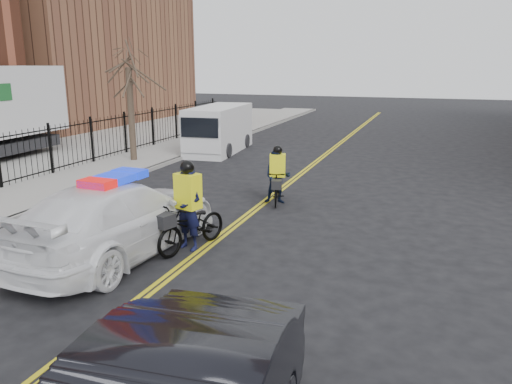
{
  "coord_description": "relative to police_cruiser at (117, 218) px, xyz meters",
  "views": [
    {
      "loc": [
        4.95,
        -8.71,
        4.28
      ],
      "look_at": [
        1.02,
        2.18,
        1.3
      ],
      "focal_mm": 35.0,
      "sensor_mm": 36.0,
      "label": 1
    }
  ],
  "objects": [
    {
      "name": "sidewalk",
      "position": [
        -5.77,
        7.56,
        -0.79
      ],
      "size": [
        3.0,
        60.0,
        0.15
      ],
      "primitive_type": "cube",
      "color": "gray",
      "rests_on": "ground"
    },
    {
      "name": "curb",
      "position": [
        -4.27,
        7.56,
        -0.79
      ],
      "size": [
        0.2,
        60.0,
        0.15
      ],
      "primitive_type": "cube",
      "color": "gray",
      "rests_on": "ground"
    },
    {
      "name": "center_line_right",
      "position": [
        1.81,
        7.56,
        -0.86
      ],
      "size": [
        0.1,
        60.0,
        0.01
      ],
      "primitive_type": "cube",
      "color": "gold",
      "rests_on": "ground"
    },
    {
      "name": "cyclist_far",
      "position": [
        2.15,
        5.38,
        -0.14
      ],
      "size": [
        0.98,
        1.9,
        1.85
      ],
      "rotation": [
        0.0,
        0.0,
        0.27
      ],
      "color": "black",
      "rests_on": "ground"
    },
    {
      "name": "warehouse_far",
      "position": [
        -21.27,
        23.56,
        6.13
      ],
      "size": [
        14.0,
        18.0,
        14.0
      ],
      "primitive_type": "cube",
      "color": "brown",
      "rests_on": "ground"
    },
    {
      "name": "cyclist_near",
      "position": [
        1.38,
        0.85,
        -0.12
      ],
      "size": [
        1.35,
        2.31,
        2.14
      ],
      "rotation": [
        0.0,
        0.0,
        -0.29
      ],
      "color": "black",
      "rests_on": "ground"
    },
    {
      "name": "police_cruiser",
      "position": [
        0.0,
        0.0,
        0.0
      ],
      "size": [
        2.71,
        6.03,
        1.88
      ],
      "rotation": [
        0.0,
        0.0,
        3.09
      ],
      "color": "white",
      "rests_on": "ground"
    },
    {
      "name": "center_line_left",
      "position": [
        1.65,
        7.56,
        -0.86
      ],
      "size": [
        0.1,
        60.0,
        0.01
      ],
      "primitive_type": "cube",
      "color": "gold",
      "rests_on": "ground"
    },
    {
      "name": "ground",
      "position": [
        1.73,
        -0.44,
        -0.87
      ],
      "size": [
        120.0,
        120.0,
        0.0
      ],
      "primitive_type": "plane",
      "color": "black",
      "rests_on": "ground"
    },
    {
      "name": "cargo_van",
      "position": [
        -3.49,
        13.46,
        0.23
      ],
      "size": [
        2.43,
        5.52,
        2.25
      ],
      "rotation": [
        0.0,
        0.0,
        0.09
      ],
      "color": "silver",
      "rests_on": "ground"
    },
    {
      "name": "iron_fence",
      "position": [
        -7.27,
        7.56,
        0.13
      ],
      "size": [
        0.12,
        28.0,
        2.0
      ],
      "primitive_type": null,
      "color": "black",
      "rests_on": "ground"
    },
    {
      "name": "street_tree",
      "position": [
        -5.87,
        9.56,
        2.67
      ],
      "size": [
        3.2,
        3.2,
        4.8
      ],
      "color": "#362920",
      "rests_on": "sidewalk"
    }
  ]
}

